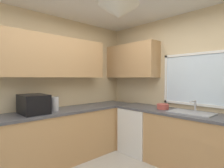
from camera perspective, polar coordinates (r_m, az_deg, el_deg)
name	(u,v)px	position (r m, az deg, el deg)	size (l,w,h in m)	color
room_shell	(121,57)	(2.49, 2.91, 8.61)	(3.66, 3.57, 2.63)	beige
counter_run_left	(57,137)	(3.29, -17.07, -15.69)	(0.65, 3.18, 0.90)	tan
counter_run_back	(192,142)	(3.18, 24.11, -16.42)	(2.75, 0.65, 0.90)	tan
dishwasher	(139,130)	(3.65, 8.63, -14.24)	(0.60, 0.60, 0.85)	white
microwave	(33,104)	(3.02, -23.65, -5.84)	(0.48, 0.36, 0.29)	black
kettle	(55,104)	(3.13, -17.62, -6.03)	(0.12, 0.12, 0.23)	#B7B7BC
sink_assembly	(191,112)	(3.08, 23.82, -8.23)	(0.64, 0.40, 0.19)	#9EA0A5
bowl	(163,106)	(3.29, 15.81, -6.88)	(0.20, 0.20, 0.09)	#B74C42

